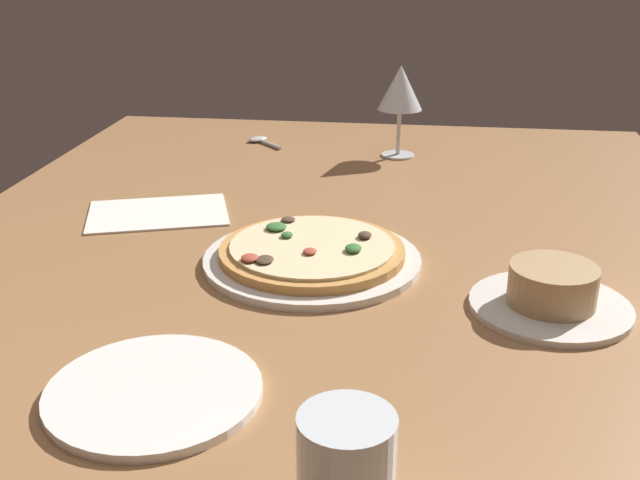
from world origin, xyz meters
TOP-DOWN VIEW (x-y plane):
  - dining_table at (0.00, 0.00)cm, footprint 150.00×110.00cm
  - pizza_main at (1.15, -1.88)cm, footprint 27.35×27.35cm
  - ramekin_on_saucer at (10.25, 26.06)cm, footprint 17.77×17.77cm
  - wine_glass_far at (-50.01, 6.81)cm, footprint 8.10×8.10cm
  - side_plate at (32.56, -11.74)cm, footprint 19.61×19.61cm
  - paper_menu at (-13.76, -27.02)cm, footprint 19.57×23.50cm
  - spoon at (-56.12, -20.37)cm, footprint 8.38×8.19cm

SIDE VIEW (x-z plane):
  - dining_table at x=0.00cm, z-range 0.00..4.00cm
  - paper_menu at x=-13.76cm, z-range 4.00..4.30cm
  - side_plate at x=32.56cm, z-range 4.00..4.90cm
  - spoon at x=-56.12cm, z-range 3.96..4.96cm
  - pizza_main at x=1.15cm, z-range 3.51..6.87cm
  - ramekin_on_saucer at x=10.25cm, z-range 3.41..8.63cm
  - wine_glass_far at x=-50.01cm, z-range 7.81..24.49cm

